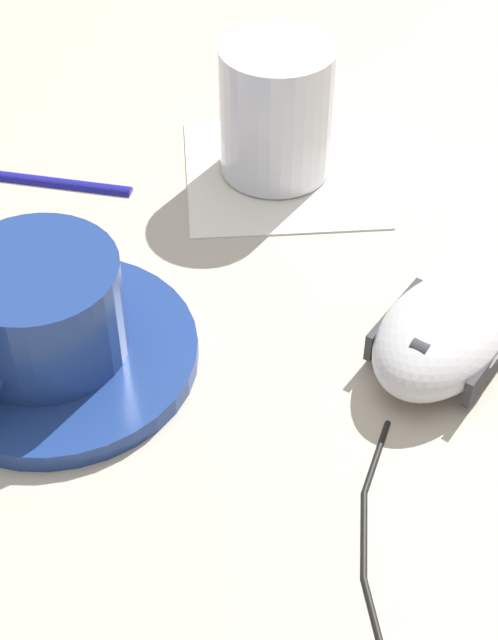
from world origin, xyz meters
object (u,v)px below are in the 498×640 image
(saucer, at_px, (59,354))
(drinking_glass, at_px, (276,110))
(pen, at_px, (14,174))
(computer_mouse, at_px, (442,334))
(coffee_cup, at_px, (38,310))

(saucer, xyz_separation_m, drinking_glass, (-0.14, 0.16, 0.04))
(saucer, height_order, pen, saucer)
(computer_mouse, height_order, drinking_glass, drinking_glass)
(computer_mouse, xyz_separation_m, pen, (-0.22, -0.20, -0.01))
(saucer, distance_m, coffee_cup, 0.03)
(coffee_cup, bearing_deg, saucer, 90.56)
(coffee_cup, distance_m, pen, 0.18)
(saucer, relative_size, computer_mouse, 1.27)
(coffee_cup, distance_m, computer_mouse, 0.21)
(coffee_cup, bearing_deg, computer_mouse, 75.72)
(computer_mouse, bearing_deg, drinking_glass, -169.26)
(drinking_glass, bearing_deg, computer_mouse, 10.74)
(coffee_cup, bearing_deg, drinking_glass, 129.92)
(saucer, xyz_separation_m, computer_mouse, (0.05, 0.20, 0.01))
(coffee_cup, relative_size, pen, 0.68)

